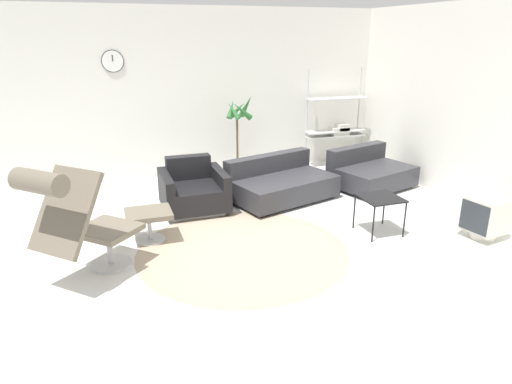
{
  "coord_description": "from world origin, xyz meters",
  "views": [
    {
      "loc": [
        -1.39,
        -4.74,
        2.36
      ],
      "look_at": [
        0.29,
        0.19,
        0.55
      ],
      "focal_mm": 32.0,
      "sensor_mm": 36.0,
      "label": 1
    }
  ],
  "objects": [
    {
      "name": "ground_plane",
      "position": [
        0.0,
        0.0,
        0.0
      ],
      "size": [
        12.0,
        12.0,
        0.0
      ],
      "primitive_type": "plane",
      "color": "silver"
    },
    {
      "name": "shelf_unit",
      "position": [
        2.75,
        2.73,
        0.76
      ],
      "size": [
        1.13,
        0.28,
        1.78
      ],
      "color": "#BCBCC1",
      "rests_on": "ground_plane"
    },
    {
      "name": "potted_plant",
      "position": [
        0.75,
        2.48,
        0.66
      ],
      "size": [
        0.46,
        0.49,
        1.44
      ],
      "color": "#333338",
      "rests_on": "ground_plane"
    },
    {
      "name": "couch_second",
      "position": [
        2.62,
        1.33,
        0.23
      ],
      "size": [
        1.42,
        1.22,
        0.63
      ],
      "rotation": [
        0.0,
        0.0,
        3.43
      ],
      "color": "black",
      "rests_on": "ground_plane"
    },
    {
      "name": "side_table",
      "position": [
        1.74,
        -0.27,
        0.43
      ],
      "size": [
        0.48,
        0.48,
        0.47
      ],
      "color": "black",
      "rests_on": "ground_plane"
    },
    {
      "name": "round_rug",
      "position": [
        -0.01,
        -0.21,
        0.0
      ],
      "size": [
        2.43,
        2.43,
        0.01
      ],
      "color": "tan",
      "rests_on": "ground_plane"
    },
    {
      "name": "wall_right",
      "position": [
        3.5,
        0.0,
        1.4
      ],
      "size": [
        0.06,
        12.0,
        2.8
      ],
      "color": "silver",
      "rests_on": "ground_plane"
    },
    {
      "name": "wall_back",
      "position": [
        -0.0,
        3.04,
        1.4
      ],
      "size": [
        12.0,
        0.09,
        2.8
      ],
      "color": "silver",
      "rests_on": "ground_plane"
    },
    {
      "name": "lounge_chair",
      "position": [
        -1.74,
        -0.35,
        0.75
      ],
      "size": [
        1.16,
        1.17,
        1.25
      ],
      "rotation": [
        0.0,
        0.0,
        -0.78
      ],
      "color": "#BCBCC1",
      "rests_on": "ground_plane"
    },
    {
      "name": "couch_low",
      "position": [
        1.04,
        1.27,
        0.23
      ],
      "size": [
        1.7,
        1.31,
        0.63
      ],
      "rotation": [
        0.0,
        0.0,
        3.43
      ],
      "color": "black",
      "rests_on": "ground_plane"
    },
    {
      "name": "crt_television",
      "position": [
        2.87,
        -0.81,
        0.28
      ],
      "size": [
        0.5,
        0.5,
        0.52
      ],
      "rotation": [
        0.0,
        0.0,
        1.75
      ],
      "color": "beige",
      "rests_on": "ground_plane"
    },
    {
      "name": "armchair_red",
      "position": [
        -0.28,
        1.28,
        0.26
      ],
      "size": [
        0.88,
        0.86,
        0.71
      ],
      "rotation": [
        0.0,
        0.0,
        3.15
      ],
      "color": "silver",
      "rests_on": "ground_plane"
    },
    {
      "name": "ottoman",
      "position": [
        -0.99,
        0.41,
        0.29
      ],
      "size": [
        0.54,
        0.46,
        0.38
      ],
      "color": "#BCBCC1",
      "rests_on": "ground_plane"
    }
  ]
}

